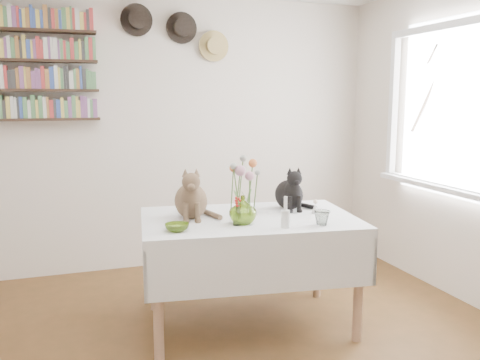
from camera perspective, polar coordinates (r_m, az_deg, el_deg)
name	(u,v)px	position (r m, az deg, el deg)	size (l,w,h in m)	color
room	(250,162)	(2.61, 1.08, 2.01)	(4.08, 4.58, 2.58)	brown
window	(451,121)	(4.31, 22.60, 6.10)	(0.12, 1.52, 1.32)	white
dining_table	(249,244)	(3.52, 1.02, -7.20)	(1.55, 1.11, 0.77)	white
tabby_cat	(191,192)	(3.44, -5.55, -1.30)	(0.24, 0.30, 0.36)	brown
black_cat	(289,187)	(3.72, 5.53, -0.77)	(0.22, 0.28, 0.33)	black
flower_vase	(243,210)	(3.27, 0.32, -3.36)	(0.18, 0.18, 0.19)	#9FC342
green_bowl	(177,227)	(3.13, -7.10, -5.30)	(0.15, 0.15, 0.05)	#9FC342
drinking_glass	(322,218)	(3.28, 9.18, -4.22)	(0.10, 0.10, 0.10)	white
candlestick	(285,217)	(3.19, 5.12, -4.19)	(0.06, 0.06, 0.20)	white
berry_jar	(237,211)	(3.23, -0.31, -3.45)	(0.05, 0.05, 0.22)	white
porcelain_figurine	(315,207)	(3.60, 8.45, -3.07)	(0.05, 0.05, 0.10)	white
flower_bouquet	(243,172)	(3.23, 0.29, 0.95)	(0.17, 0.13, 0.39)	#4C7233
bookshelf_unit	(35,65)	(4.60, -22.07, 11.85)	(1.00, 0.16, 0.91)	#332116
wall_hats	(179,31)	(4.76, -6.92, 16.25)	(0.98, 0.09, 0.48)	black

